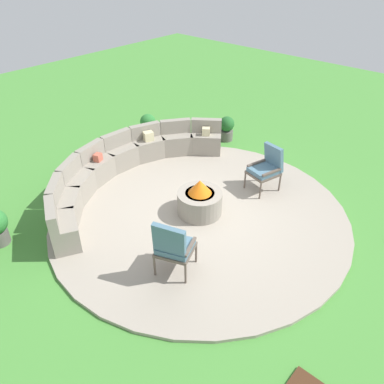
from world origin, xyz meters
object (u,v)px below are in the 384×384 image
Objects in this scene: fire_pit at (200,200)px; potted_plant_2 at (227,128)px; lounge_chair_front_left at (173,246)px; lounge_chair_front_right at (267,167)px; potted_plant_1 at (148,125)px; curved_stone_bench at (125,166)px.

potted_plant_2 is at bearing 28.59° from fire_pit.
fire_pit is 0.80× the size of lounge_chair_front_left.
potted_plant_2 is (4.50, 2.37, -0.26)m from lounge_chair_front_left.
potted_plant_1 is (0.13, 3.80, -0.22)m from lounge_chair_front_right.
potted_plant_1 is at bearing 127.61° from potted_plant_2.
lounge_chair_front_right is 3.80m from potted_plant_1.
curved_stone_bench is at bearing -145.74° from potted_plant_1.
lounge_chair_front_right is 1.50× the size of potted_plant_1.
lounge_chair_front_left reaches higher than lounge_chair_front_right.
fire_pit is 1.31× the size of potted_plant_1.
lounge_chair_front_right reaches higher than fire_pit.
curved_stone_bench is 7.62× the size of potted_plant_2.
potted_plant_1 is at bearing 119.68° from lounge_chair_front_left.
lounge_chair_front_right is at bearing -55.27° from curved_stone_bench.
potted_plant_2 is (1.42, 2.12, -0.23)m from lounge_chair_front_right.
lounge_chair_front_left is at bearing -115.72° from curved_stone_bench.
lounge_chair_front_left is 1.65× the size of potted_plant_2.
lounge_chair_front_left is 1.64× the size of potted_plant_1.
curved_stone_bench is 4.61× the size of lounge_chair_front_left.
lounge_chair_front_left is (-1.49, -0.74, 0.27)m from fire_pit.
fire_pit is 0.88× the size of lounge_chair_front_right.
fire_pit is at bearing -85.58° from curved_stone_bench.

